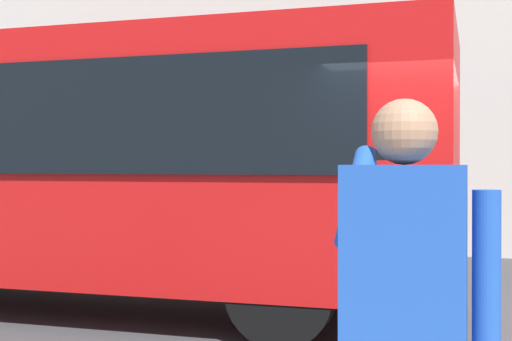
% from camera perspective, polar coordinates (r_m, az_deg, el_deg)
% --- Properties ---
extents(red_bus, '(9.05, 2.54, 3.08)m').
position_cam_1_polar(red_bus, '(8.57, -15.81, 0.73)').
color(red_bus, red).
rests_on(red_bus, ground_plane).
extents(pedestrian_photographer, '(0.53, 0.52, 1.70)m').
position_cam_1_polar(pedestrian_photographer, '(2.43, 12.05, -11.16)').
color(pedestrian_photographer, '#4C4238').
rests_on(pedestrian_photographer, sidewalk_curb).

